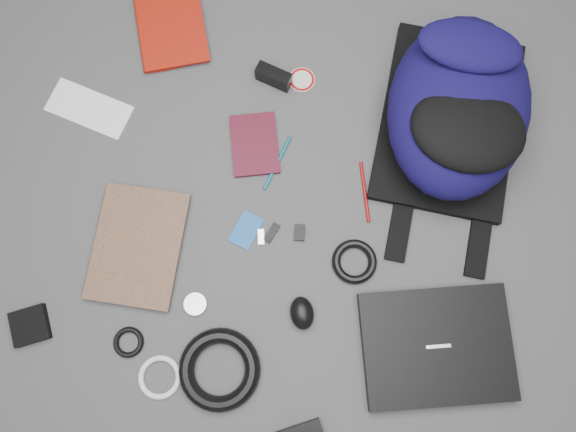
# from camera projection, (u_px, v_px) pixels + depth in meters

# --- Properties ---
(ground) EXTENTS (4.00, 4.00, 0.00)m
(ground) POSITION_uv_depth(u_px,v_px,m) (288.00, 218.00, 1.41)
(ground) COLOR #4F4F51
(ground) RESTS_ON ground
(backpack) EXTENTS (0.41, 0.56, 0.22)m
(backpack) POSITION_uv_depth(u_px,v_px,m) (459.00, 106.00, 1.35)
(backpack) COLOR black
(backpack) RESTS_ON ground
(laptop) EXTENTS (0.40, 0.34, 0.03)m
(laptop) POSITION_uv_depth(u_px,v_px,m) (437.00, 346.00, 1.33)
(laptop) COLOR black
(laptop) RESTS_ON ground
(textbook_red) EXTENTS (0.24, 0.28, 0.03)m
(textbook_red) POSITION_uv_depth(u_px,v_px,m) (138.00, 33.00, 1.50)
(textbook_red) COLOR #961308
(textbook_red) RESTS_ON ground
(comic_book) EXTENTS (0.22, 0.30, 0.02)m
(comic_book) POSITION_uv_depth(u_px,v_px,m) (95.00, 240.00, 1.39)
(comic_book) COLOR #CA7A0E
(comic_book) RESTS_ON ground
(envelope) EXTENTS (0.23, 0.15, 0.00)m
(envelope) POSITION_uv_depth(u_px,v_px,m) (89.00, 109.00, 1.47)
(envelope) COLOR white
(envelope) RESTS_ON ground
(dvd_case) EXTENTS (0.15, 0.19, 0.01)m
(dvd_case) POSITION_uv_depth(u_px,v_px,m) (255.00, 144.00, 1.44)
(dvd_case) COLOR #3E0C18
(dvd_case) RESTS_ON ground
(compact_camera) EXTENTS (0.10, 0.06, 0.05)m
(compact_camera) POSITION_uv_depth(u_px,v_px,m) (274.00, 77.00, 1.46)
(compact_camera) COLOR black
(compact_camera) RESTS_ON ground
(sticker_disc) EXTENTS (0.09, 0.09, 0.00)m
(sticker_disc) POSITION_uv_depth(u_px,v_px,m) (302.00, 80.00, 1.48)
(sticker_disc) COLOR white
(sticker_disc) RESTS_ON ground
(pen_teal) EXTENTS (0.06, 0.15, 0.01)m
(pen_teal) POSITION_uv_depth(u_px,v_px,m) (277.00, 163.00, 1.43)
(pen_teal) COLOR #0C6274
(pen_teal) RESTS_ON ground
(pen_red) EXTENTS (0.04, 0.15, 0.01)m
(pen_red) POSITION_uv_depth(u_px,v_px,m) (365.00, 192.00, 1.42)
(pen_red) COLOR maroon
(pen_red) RESTS_ON ground
(id_badge) EXTENTS (0.08, 0.10, 0.00)m
(id_badge) POSITION_uv_depth(u_px,v_px,m) (246.00, 230.00, 1.40)
(id_badge) COLOR #1552A2
(id_badge) RESTS_ON ground
(usb_black) EXTENTS (0.04, 0.05, 0.01)m
(usb_black) POSITION_uv_depth(u_px,v_px,m) (272.00, 233.00, 1.40)
(usb_black) COLOR black
(usb_black) RESTS_ON ground
(usb_silver) EXTENTS (0.02, 0.04, 0.01)m
(usb_silver) POSITION_uv_depth(u_px,v_px,m) (261.00, 237.00, 1.40)
(usb_silver) COLOR silver
(usb_silver) RESTS_ON ground
(key_fob) EXTENTS (0.03, 0.04, 0.01)m
(key_fob) POSITION_uv_depth(u_px,v_px,m) (300.00, 233.00, 1.40)
(key_fob) COLOR black
(key_fob) RESTS_ON ground
(mouse) EXTENTS (0.08, 0.09, 0.04)m
(mouse) POSITION_uv_depth(u_px,v_px,m) (302.00, 313.00, 1.34)
(mouse) COLOR black
(mouse) RESTS_ON ground
(headphone_left) EXTENTS (0.06, 0.06, 0.01)m
(headphone_left) POSITION_uv_depth(u_px,v_px,m) (152.00, 246.00, 1.39)
(headphone_left) COLOR #B0B0B2
(headphone_left) RESTS_ON ground
(headphone_right) EXTENTS (0.06, 0.06, 0.01)m
(headphone_right) POSITION_uv_depth(u_px,v_px,m) (195.00, 304.00, 1.36)
(headphone_right) COLOR #B4B4B6
(headphone_right) RESTS_ON ground
(cable_coil) EXTENTS (0.14, 0.14, 0.02)m
(cable_coil) POSITION_uv_depth(u_px,v_px,m) (354.00, 262.00, 1.38)
(cable_coil) COLOR black
(cable_coil) RESTS_ON ground
(power_cord_coil) EXTENTS (0.21, 0.21, 0.04)m
(power_cord_coil) POSITION_uv_depth(u_px,v_px,m) (220.00, 370.00, 1.32)
(power_cord_coil) COLOR black
(power_cord_coil) RESTS_ON ground
(pouch) EXTENTS (0.11, 0.11, 0.02)m
(pouch) POSITION_uv_depth(u_px,v_px,m) (30.00, 326.00, 1.34)
(pouch) COLOR black
(pouch) RESTS_ON ground
(earbud_coil) EXTENTS (0.07, 0.07, 0.01)m
(earbud_coil) POSITION_uv_depth(u_px,v_px,m) (129.00, 342.00, 1.34)
(earbud_coil) COLOR black
(earbud_coil) RESTS_ON ground
(white_cable_coil) EXTENTS (0.12, 0.12, 0.01)m
(white_cable_coil) POSITION_uv_depth(u_px,v_px,m) (160.00, 377.00, 1.33)
(white_cable_coil) COLOR white
(white_cable_coil) RESTS_ON ground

